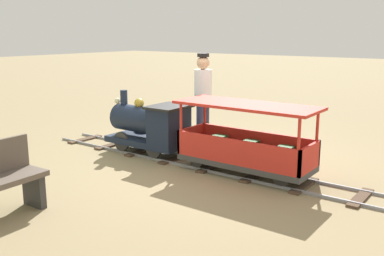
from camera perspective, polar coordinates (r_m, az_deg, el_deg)
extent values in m
plane|color=#8C7A56|center=(6.66, 1.16, -4.81)|extent=(60.00, 60.00, 0.00)
cube|color=gray|center=(6.55, -1.03, -4.91)|extent=(0.03, 5.70, 0.04)
cube|color=gray|center=(6.91, 1.31, -3.99)|extent=(0.03, 5.70, 0.04)
cube|color=#4C3828|center=(5.71, 21.07, -8.47)|extent=(0.71, 0.14, 0.03)
cube|color=#4C3828|center=(5.91, 14.37, -7.30)|extent=(0.71, 0.14, 0.03)
cube|color=#4C3828|center=(6.19, 8.23, -6.13)|extent=(0.71, 0.14, 0.03)
cube|color=#4C3828|center=(6.54, 2.70, -5.01)|extent=(0.71, 0.14, 0.03)
cube|color=#4C3828|center=(6.94, -2.21, -3.97)|extent=(0.71, 0.14, 0.03)
cube|color=#4C3828|center=(7.39, -6.55, -3.03)|extent=(0.71, 0.14, 0.03)
cube|color=#4C3828|center=(7.88, -10.37, -2.18)|extent=(0.71, 0.14, 0.03)
cube|color=#4C3828|center=(8.40, -13.72, -1.43)|extent=(0.71, 0.14, 0.03)
cube|color=#192338|center=(7.26, -5.90, -1.70)|extent=(0.59, 1.40, 0.10)
cylinder|color=#192338|center=(7.32, -7.12, 1.19)|extent=(0.44, 0.85, 0.44)
cylinder|color=#B7932D|center=(7.61, -9.45, 1.55)|extent=(0.37, 0.02, 0.37)
cylinder|color=#192338|center=(7.47, -8.86, 3.99)|extent=(0.12, 0.12, 0.24)
sphere|color=#B7932D|center=(7.24, -6.89, 3.25)|extent=(0.16, 0.16, 0.16)
cube|color=#192338|center=(6.88, -3.02, 0.35)|extent=(0.59, 0.45, 0.55)
cube|color=black|center=(6.83, -3.05, 2.77)|extent=(0.67, 0.53, 0.04)
sphere|color=#F2EAB2|center=(7.59, -9.68, 3.50)|extent=(0.10, 0.10, 0.10)
cylinder|color=#2D2D2D|center=(7.34, -9.15, -1.72)|extent=(0.05, 0.32, 0.32)
cylinder|color=#2D2D2D|center=(7.66, -6.68, -1.05)|extent=(0.05, 0.32, 0.32)
cylinder|color=#2D2D2D|center=(6.87, -5.03, -2.58)|extent=(0.05, 0.32, 0.32)
cylinder|color=#2D2D2D|center=(7.21, -2.59, -1.82)|extent=(0.05, 0.32, 0.32)
cube|color=#3F3F3F|center=(6.22, 6.91, -4.41)|extent=(0.67, 1.90, 0.08)
cube|color=red|center=(5.90, 5.46, -3.13)|extent=(0.04, 1.90, 0.35)
cube|color=red|center=(6.43, 8.33, -1.91)|extent=(0.04, 1.90, 0.35)
cube|color=red|center=(6.65, -0.03, -1.30)|extent=(0.67, 0.04, 0.35)
cube|color=red|center=(5.78, 15.02, -3.83)|extent=(0.67, 0.04, 0.35)
cylinder|color=red|center=(6.35, -1.43, -0.10)|extent=(0.04, 0.04, 0.75)
cylinder|color=red|center=(6.83, 1.67, 0.78)|extent=(0.04, 0.04, 0.75)
cylinder|color=red|center=(5.47, 13.68, -2.51)|extent=(0.04, 0.04, 0.75)
cylinder|color=red|center=(6.02, 15.92, -1.28)|extent=(0.04, 0.04, 0.75)
cube|color=red|center=(6.04, 7.11, 2.97)|extent=(0.77, 2.00, 0.04)
cube|color=#2D6B33|center=(5.94, 11.43, -3.76)|extent=(0.51, 0.20, 0.24)
cube|color=#2D6B33|center=(6.18, 6.95, -2.99)|extent=(0.51, 0.20, 0.24)
cube|color=#2D6B33|center=(6.44, 2.81, -2.27)|extent=(0.51, 0.20, 0.24)
cylinder|color=#262626|center=(6.38, 0.65, -4.08)|extent=(0.04, 0.24, 0.24)
cylinder|color=#262626|center=(6.75, 2.95, -3.17)|extent=(0.04, 0.24, 0.24)
cylinder|color=#262626|center=(5.74, 11.56, -6.22)|extent=(0.04, 0.24, 0.24)
cylinder|color=#262626|center=(6.15, 13.40, -5.06)|extent=(0.04, 0.24, 0.24)
cylinder|color=#282D47|center=(7.52, 1.02, 0.34)|extent=(0.12, 0.12, 0.80)
cylinder|color=#282D47|center=(7.66, 1.80, 0.57)|extent=(0.12, 0.12, 0.80)
cylinder|color=white|center=(7.48, 1.44, 5.52)|extent=(0.30, 0.30, 0.55)
sphere|color=tan|center=(7.44, 1.46, 8.46)|extent=(0.22, 0.22, 0.22)
cylinder|color=black|center=(7.44, 1.47, 9.46)|extent=(0.20, 0.20, 0.06)
cube|color=#333333|center=(5.38, -19.87, -7.46)|extent=(0.09, 0.32, 0.42)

